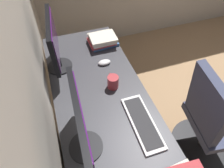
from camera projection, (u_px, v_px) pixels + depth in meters
wall_back at (11, 91)px, 0.69m from camera, size 4.41×0.10×2.60m
desk at (105, 113)px, 1.38m from camera, size 1.88×0.66×0.73m
drawer_pedestal at (111, 158)px, 1.48m from camera, size 0.40×0.51×0.69m
monitor_primary at (82, 127)px, 0.96m from camera, size 0.54×0.20×0.40m
monitor_secondary at (54, 43)px, 1.41m from camera, size 0.48×0.20×0.42m
keyboard_main at (142, 122)px, 1.24m from camera, size 0.42×0.15×0.02m
mouse_main at (104, 62)px, 1.60m from camera, size 0.06×0.10×0.03m
book_stack_far at (103, 40)px, 1.76m from camera, size 0.23×0.27×0.10m
coffee_mug at (113, 82)px, 1.41m from camera, size 0.12×0.08×0.10m
office_chair at (209, 124)px, 1.55m from camera, size 0.56×0.58×0.97m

